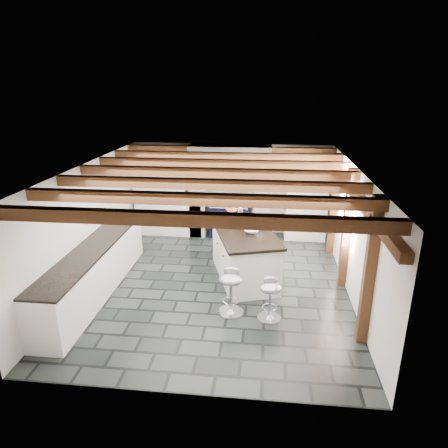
# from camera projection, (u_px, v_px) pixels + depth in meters

# --- Properties ---
(ground) EXTENTS (6.00, 6.00, 0.00)m
(ground) POSITION_uv_depth(u_px,v_px,m) (217.00, 283.00, 7.86)
(ground) COLOR black
(ground) RESTS_ON ground
(room_shell) EXTENTS (6.00, 6.03, 6.00)m
(room_shell) POSITION_uv_depth(u_px,v_px,m) (197.00, 209.00, 8.90)
(room_shell) COLOR silver
(room_shell) RESTS_ON ground
(range_cooker) EXTENTS (1.00, 0.63, 0.99)m
(range_cooker) POSITION_uv_depth(u_px,v_px,m) (230.00, 218.00, 10.22)
(range_cooker) COLOR black
(range_cooker) RESTS_ON ground
(kitchen_island) EXTENTS (1.58, 2.22, 1.32)m
(kitchen_island) POSITION_uv_depth(u_px,v_px,m) (244.00, 254.00, 7.96)
(kitchen_island) COLOR white
(kitchen_island) RESTS_ON ground
(bar_stool_near) EXTENTS (0.41, 0.41, 0.74)m
(bar_stool_near) POSITION_uv_depth(u_px,v_px,m) (270.00, 294.00, 6.53)
(bar_stool_near) COLOR silver
(bar_stool_near) RESTS_ON ground
(bar_stool_far) EXTENTS (0.44, 0.44, 0.82)m
(bar_stool_far) POSITION_uv_depth(u_px,v_px,m) (231.00, 286.00, 6.68)
(bar_stool_far) COLOR silver
(bar_stool_far) RESTS_ON ground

